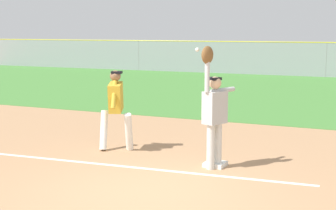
# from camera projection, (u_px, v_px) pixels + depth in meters

# --- Properties ---
(ground_plane) EXTENTS (70.49, 70.49, 0.00)m
(ground_plane) POSITION_uv_depth(u_px,v_px,m) (147.00, 193.00, 8.10)
(ground_plane) COLOR tan
(outfield_grass) EXTENTS (45.78, 15.29, 0.01)m
(outfield_grass) POSITION_uv_depth(u_px,v_px,m) (301.00, 93.00, 20.88)
(outfield_grass) COLOR #478438
(outfield_grass) RESTS_ON ground_plane
(chalk_foul_line) EXTENTS (11.98, 0.94, 0.01)m
(chalk_foul_line) POSITION_uv_depth(u_px,v_px,m) (16.00, 155.00, 10.47)
(chalk_foul_line) COLOR white
(chalk_foul_line) RESTS_ON ground_plane
(first_base) EXTENTS (0.40, 0.40, 0.08)m
(first_base) POSITION_uv_depth(u_px,v_px,m) (215.00, 164.00, 9.66)
(first_base) COLOR white
(first_base) RESTS_ON ground_plane
(fielder) EXTENTS (0.44, 0.87, 2.28)m
(fielder) POSITION_uv_depth(u_px,v_px,m) (214.00, 109.00, 9.36)
(fielder) COLOR silver
(fielder) RESTS_ON ground_plane
(runner) EXTENTS (0.88, 0.82, 1.72)m
(runner) POSITION_uv_depth(u_px,v_px,m) (116.00, 105.00, 10.78)
(runner) COLOR white
(runner) RESTS_ON ground_plane
(baseball) EXTENTS (0.07, 0.07, 0.07)m
(baseball) POSITION_uv_depth(u_px,v_px,m) (197.00, 50.00, 9.19)
(baseball) COLOR white
(outfield_fence) EXTENTS (45.86, 0.08, 1.91)m
(outfield_fence) POSITION_uv_depth(u_px,v_px,m) (326.00, 60.00, 27.64)
(outfield_fence) COLOR #93999E
(outfield_fence) RESTS_ON ground_plane
(parked_car_red) EXTENTS (4.46, 2.23, 1.25)m
(parked_car_red) POSITION_uv_depth(u_px,v_px,m) (174.00, 57.00, 35.17)
(parked_car_red) COLOR #B21E1E
(parked_car_red) RESTS_ON ground_plane
(parked_car_silver) EXTENTS (4.56, 2.44, 1.25)m
(parked_car_silver) POSITION_uv_depth(u_px,v_px,m) (257.00, 59.00, 33.14)
(parked_car_silver) COLOR #B7B7BC
(parked_car_silver) RESTS_ON ground_plane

